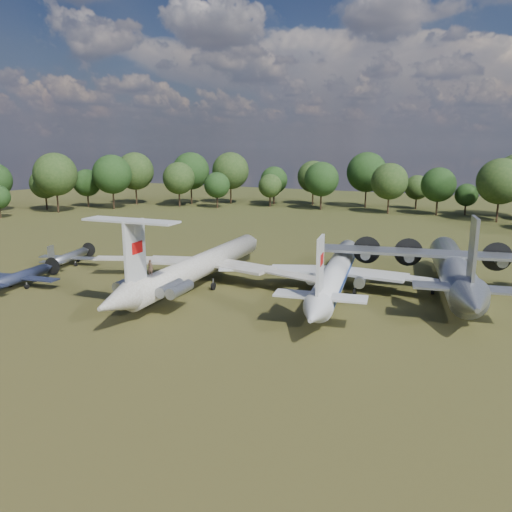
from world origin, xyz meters
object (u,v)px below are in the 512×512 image
at_px(il62_airliner, 202,269).
at_px(tu104_jet, 336,277).
at_px(an12_transport, 453,274).
at_px(small_prop_west, 19,280).
at_px(person_on_il62, 150,267).
at_px(small_prop_northwest, 69,259).

height_order(il62_airliner, tu104_jet, il62_airliner).
height_order(tu104_jet, an12_transport, an12_transport).
xyz_separation_m(il62_airliner, an12_transport, (31.74, 11.02, 0.37)).
bearing_deg(small_prop_west, il62_airliner, 20.34).
bearing_deg(tu104_jet, il62_airliner, -175.53).
height_order(tu104_jet, person_on_il62, person_on_il62).
relative_size(il62_airliner, person_on_il62, 24.42).
bearing_deg(tu104_jet, small_prop_northwest, 175.67).
xyz_separation_m(an12_transport, small_prop_northwest, (-57.19, -10.76, -1.54)).
xyz_separation_m(il62_airliner, tu104_jet, (17.86, 4.64, -0.08)).
xyz_separation_m(small_prop_west, person_on_il62, (22.62, -0.32, 4.25)).
bearing_deg(il62_airliner, tu104_jet, 10.42).
height_order(tu104_jet, small_prop_west, tu104_jet).
distance_m(an12_transport, person_on_il62, 38.81).
bearing_deg(small_prop_west, small_prop_northwest, 98.10).
bearing_deg(il62_airliner, small_prop_northwest, 175.26).
bearing_deg(person_on_il62, small_prop_northwest, -37.65).
distance_m(il62_airliner, tu104_jet, 18.45).
bearing_deg(il62_airliner, an12_transport, 15.01).
bearing_deg(tu104_jet, person_on_il62, -145.01).
xyz_separation_m(il62_airliner, small_prop_northwest, (-25.45, 0.27, -1.18)).
bearing_deg(il62_airliner, small_prop_west, -155.11).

